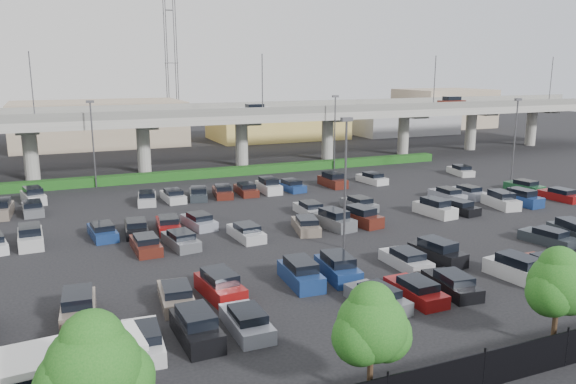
# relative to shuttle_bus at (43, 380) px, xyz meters

# --- Properties ---
(ground) EXTENTS (280.00, 280.00, 0.00)m
(ground) POSITION_rel_shuttle_bus_xyz_m (21.78, 22.11, -1.42)
(ground) COLOR black
(overpass) EXTENTS (150.00, 13.00, 15.80)m
(overpass) POSITION_rel_shuttle_bus_xyz_m (21.61, 54.08, 5.55)
(overpass) COLOR gray
(overpass) RESTS_ON ground
(hedge) EXTENTS (66.00, 1.60, 1.10)m
(hedge) POSITION_rel_shuttle_bus_xyz_m (21.78, 47.11, -0.87)
(hedge) COLOR #123F13
(hedge) RESTS_ON ground
(fence) EXTENTS (70.00, 0.10, 2.00)m
(fence) POSITION_rel_shuttle_bus_xyz_m (21.73, -5.89, -0.52)
(fence) COLOR black
(fence) RESTS_ON ground
(tree_row) EXTENTS (65.07, 3.66, 5.94)m
(tree_row) POSITION_rel_shuttle_bus_xyz_m (22.49, -4.42, 2.10)
(tree_row) COLOR #332316
(tree_row) RESTS_ON ground
(shuttle_bus) EXTENTS (8.32, 3.48, 2.60)m
(shuttle_bus) POSITION_rel_shuttle_bus_xyz_m (0.00, 0.00, 0.00)
(shuttle_bus) COLOR white
(shuttle_bus) RESTS_ON ground
(parked_cars) EXTENTS (63.26, 41.71, 1.67)m
(parked_cars) POSITION_rel_shuttle_bus_xyz_m (20.69, 17.59, -0.80)
(parked_cars) COLOR navy
(parked_cars) RESTS_ON ground
(light_poles) EXTENTS (66.90, 48.38, 10.30)m
(light_poles) POSITION_rel_shuttle_bus_xyz_m (17.66, 24.11, 4.82)
(light_poles) COLOR #47474C
(light_poles) RESTS_ON ground
(distant_buildings) EXTENTS (138.00, 24.00, 9.00)m
(distant_buildings) POSITION_rel_shuttle_bus_xyz_m (34.16, 83.92, 2.33)
(distant_buildings) COLOR gray
(distant_buildings) RESTS_ON ground
(comm_tower) EXTENTS (2.40, 2.40, 30.00)m
(comm_tower) POSITION_rel_shuttle_bus_xyz_m (25.78, 96.11, 14.19)
(comm_tower) COLOR #47474C
(comm_tower) RESTS_ON ground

